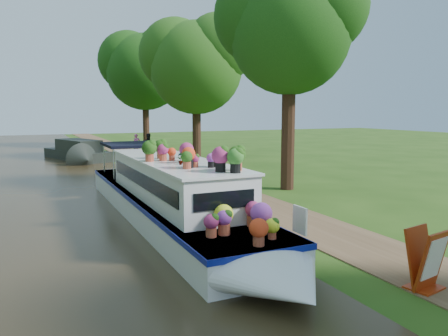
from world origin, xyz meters
TOP-DOWN VIEW (x-y plane):
  - ground at (0.00, 0.00)m, footprint 100.00×100.00m
  - canal_water at (-6.00, 0.00)m, footprint 10.00×100.00m
  - towpath at (1.20, 0.00)m, footprint 2.20×100.00m
  - plant_boat at (-2.25, -0.41)m, footprint 2.29×13.52m
  - tree_near_overhang at (3.79, 3.06)m, footprint 5.52×5.28m
  - tree_near_mid at (4.48, 15.08)m, footprint 6.90×6.60m
  - tree_near_far at (3.98, 26.09)m, footprint 7.59×7.26m
  - second_boat at (-2.75, 17.50)m, footprint 3.89×7.30m
  - sandwich_board at (0.45, -6.69)m, footprint 0.73×0.66m
  - pedestrian_pink at (1.53, 19.42)m, footprint 0.58×0.41m
  - pedestrian_dark at (1.90, 17.34)m, footprint 0.90×0.76m
  - verge_plant at (-0.60, 2.94)m, footprint 0.46×0.44m

SIDE VIEW (x-z plane):
  - ground at x=0.00m, z-range 0.00..0.00m
  - canal_water at x=-6.00m, z-range 0.00..0.02m
  - towpath at x=1.20m, z-range 0.00..0.03m
  - verge_plant at x=-0.60m, z-range 0.00..0.41m
  - sandwich_board at x=0.45m, z-range -0.02..1.08m
  - second_boat at x=-2.75m, z-range -0.12..1.21m
  - pedestrian_pink at x=1.53m, z-range 0.03..1.51m
  - pedestrian_dark at x=1.90m, z-range 0.03..1.65m
  - plant_boat at x=-2.25m, z-range -0.26..1.97m
  - tree_near_mid at x=4.48m, z-range 1.74..11.14m
  - tree_near_overhang at x=3.79m, z-range 2.11..11.10m
  - tree_near_far at x=3.98m, z-range 1.90..12.20m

